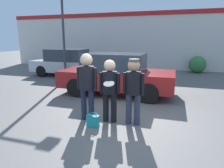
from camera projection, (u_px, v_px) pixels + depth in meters
name	position (u px, v px, depth m)	size (l,w,h in m)	color
ground_plane	(123.00, 122.00, 5.27)	(56.00, 56.00, 0.00)	#5B5956
storefront_building	(158.00, 40.00, 14.09)	(24.00, 0.22, 4.06)	silver
person_left	(87.00, 81.00, 5.21)	(0.57, 0.40, 1.78)	#1E2338
person_middle_with_frisbee	(110.00, 86.00, 5.10)	(0.55, 0.59, 1.64)	black
person_right	(133.00, 86.00, 4.93)	(0.53, 0.36, 1.68)	#2D3347
parked_car_near	(116.00, 74.00, 7.83)	(4.38, 1.89, 1.61)	maroon
parked_car_far	(68.00, 63.00, 11.80)	(4.28, 1.77, 1.58)	#B7BABF
street_lamp	(68.00, 18.00, 10.06)	(1.50, 0.35, 5.07)	#38383D
shrub	(197.00, 64.00, 12.98)	(1.09, 1.09, 1.09)	#387A3D
handbag	(93.00, 121.00, 4.96)	(0.30, 0.23, 0.33)	teal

